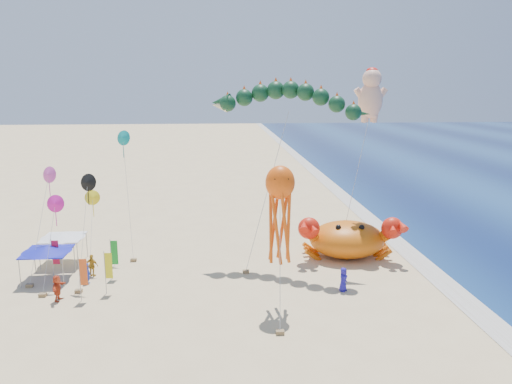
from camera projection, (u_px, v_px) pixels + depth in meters
ground at (284, 279)px, 38.51m from camera, size 320.00×320.00×0.00m
foam_strip at (434, 274)px, 39.47m from camera, size 320.00×320.00×0.00m
crab_inflatable at (348, 238)px, 43.15m from camera, size 8.83×5.88×3.87m
dragon_kite at (287, 104)px, 39.91m from camera, size 12.57×5.99×14.57m
cherub_kite at (371, 94)px, 43.56m from camera, size 4.00×2.70×16.19m
octopus_kite at (280, 207)px, 32.48m from camera, size 1.93×5.07×9.63m
canopy_blue at (47, 249)px, 37.96m from camera, size 3.67×3.67×2.71m
canopy_white at (63, 235)px, 41.48m from camera, size 3.57×3.57×2.71m
feather_flags at (90, 261)px, 36.56m from camera, size 5.23×4.47×3.20m
beachgoers at (116, 273)px, 37.29m from camera, size 23.26×8.75×1.85m
small_kites at (83, 189)px, 39.24m from camera, size 6.59×10.09×10.96m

